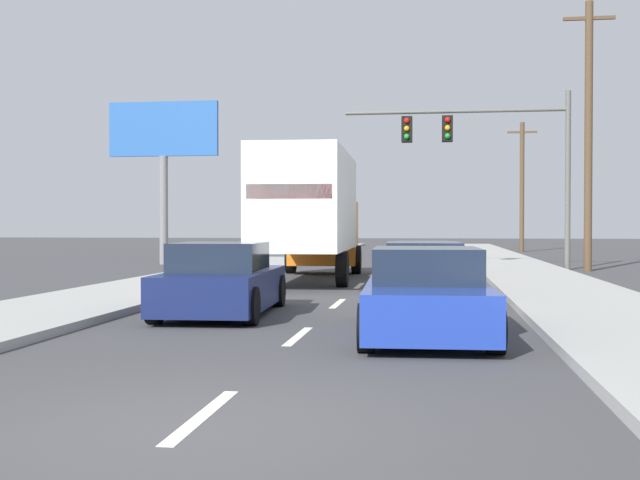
# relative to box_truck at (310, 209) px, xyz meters

# --- Properties ---
(ground_plane) EXTENTS (140.00, 140.00, 0.00)m
(ground_plane) POSITION_rel_box_truck_xyz_m (1.60, 7.86, -2.13)
(ground_plane) COLOR #3D3D3F
(sidewalk_right) EXTENTS (3.03, 80.00, 0.14)m
(sidewalk_right) POSITION_rel_box_truck_xyz_m (6.66, 2.86, -2.06)
(sidewalk_right) COLOR #9E9E99
(sidewalk_right) RESTS_ON ground_plane
(sidewalk_left) EXTENTS (3.03, 80.00, 0.14)m
(sidewalk_left) POSITION_rel_box_truck_xyz_m (-3.47, 2.86, -2.06)
(sidewalk_left) COLOR #9E9E99
(sidewalk_left) RESTS_ON ground_plane
(lane_markings) EXTENTS (0.14, 52.00, 0.01)m
(lane_markings) POSITION_rel_box_truck_xyz_m (1.60, 3.36, -2.13)
(lane_markings) COLOR silver
(lane_markings) RESTS_ON ground_plane
(box_truck) EXTENTS (2.75, 9.02, 3.71)m
(box_truck) POSITION_rel_box_truck_xyz_m (0.00, 0.00, 0.00)
(box_truck) COLOR white
(box_truck) RESTS_ON ground_plane
(car_navy) EXTENTS (2.01, 4.26, 1.33)m
(car_navy) POSITION_rel_box_truck_xyz_m (-0.27, -9.03, -1.53)
(car_navy) COLOR #141E4C
(car_navy) RESTS_ON ground_plane
(car_yellow) EXTENTS (2.02, 4.20, 1.13)m
(car_yellow) POSITION_rel_box_truck_xyz_m (3.21, 2.69, -1.60)
(car_yellow) COLOR yellow
(car_yellow) RESTS_ON ground_plane
(car_white) EXTENTS (2.11, 4.50, 1.27)m
(car_white) POSITION_rel_box_truck_xyz_m (3.36, -4.98, -1.54)
(car_white) COLOR white
(car_white) RESTS_ON ground_plane
(car_blue) EXTENTS (2.02, 4.57, 1.31)m
(car_blue) POSITION_rel_box_truck_xyz_m (3.48, -11.27, -1.54)
(car_blue) COLOR #1E389E
(car_blue) RESTS_ON ground_plane
(traffic_signal_mast) EXTENTS (8.32, 0.69, 6.59)m
(traffic_signal_mast) POSITION_rel_box_truck_xyz_m (5.06, 7.09, 2.67)
(traffic_signal_mast) COLOR #595B56
(traffic_signal_mast) RESTS_ON ground_plane
(utility_pole_mid) EXTENTS (1.80, 0.28, 9.62)m
(utility_pole_mid) POSITION_rel_box_truck_xyz_m (9.09, 6.36, 2.82)
(utility_pole_mid) COLOR brown
(utility_pole_mid) RESTS_ON ground_plane
(utility_pole_far) EXTENTS (1.80, 0.28, 8.02)m
(utility_pole_far) POSITION_rel_box_truck_xyz_m (9.08, 27.62, 2.01)
(utility_pole_far) COLOR brown
(utility_pole_far) RESTS_ON ground_plane
(roadside_billboard) EXTENTS (4.70, 0.36, 6.83)m
(roadside_billboard) POSITION_rel_box_truck_xyz_m (-7.64, 9.12, 2.82)
(roadside_billboard) COLOR slate
(roadside_billboard) RESTS_ON ground_plane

